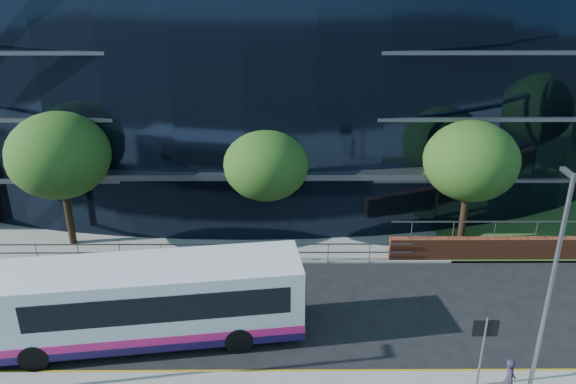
{
  "coord_description": "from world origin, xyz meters",
  "views": [
    {
      "loc": [
        -2.04,
        -16.73,
        13.7
      ],
      "look_at": [
        -1.92,
        8.0,
        3.34
      ],
      "focal_mm": 35.0,
      "sensor_mm": 36.0,
      "label": 1
    }
  ],
  "objects_px": {
    "tree_far_c": "(471,161)",
    "city_bus": "(148,302)",
    "pedestrian": "(509,379)",
    "streetlight_east": "(550,287)",
    "tree_far_a": "(59,155)",
    "street_sign": "(484,337)",
    "tree_dist_e": "(546,57)",
    "tree_far_b": "(266,164)"
  },
  "relations": [
    {
      "from": "tree_far_c",
      "to": "streetlight_east",
      "type": "xyz_separation_m",
      "value": [
        -1.0,
        -11.17,
        -0.1
      ]
    },
    {
      "from": "street_sign",
      "to": "streetlight_east",
      "type": "relative_size",
      "value": 0.35
    },
    {
      "from": "street_sign",
      "to": "tree_far_a",
      "type": "distance_m",
      "value": 20.63
    },
    {
      "from": "city_bus",
      "to": "pedestrian",
      "type": "height_order",
      "value": "city_bus"
    },
    {
      "from": "street_sign",
      "to": "tree_far_a",
      "type": "relative_size",
      "value": 0.4
    },
    {
      "from": "tree_far_c",
      "to": "city_bus",
      "type": "distance_m",
      "value": 16.49
    },
    {
      "from": "tree_far_b",
      "to": "pedestrian",
      "type": "relative_size",
      "value": 3.83
    },
    {
      "from": "tree_far_b",
      "to": "city_bus",
      "type": "relative_size",
      "value": 0.5
    },
    {
      "from": "tree_far_b",
      "to": "tree_far_c",
      "type": "distance_m",
      "value": 10.02
    },
    {
      "from": "tree_far_a",
      "to": "pedestrian",
      "type": "relative_size",
      "value": 4.42
    },
    {
      "from": "tree_far_b",
      "to": "streetlight_east",
      "type": "relative_size",
      "value": 0.76
    },
    {
      "from": "tree_far_c",
      "to": "city_bus",
      "type": "xyz_separation_m",
      "value": [
        -14.25,
        -7.81,
        -2.83
      ]
    },
    {
      "from": "tree_far_a",
      "to": "tree_far_b",
      "type": "relative_size",
      "value": 1.15
    },
    {
      "from": "streetlight_east",
      "to": "tree_far_c",
      "type": "bearing_deg",
      "value": 84.89
    },
    {
      "from": "street_sign",
      "to": "tree_far_c",
      "type": "relative_size",
      "value": 0.43
    },
    {
      "from": "tree_far_a",
      "to": "streetlight_east",
      "type": "xyz_separation_m",
      "value": [
        19.0,
        -11.17,
        -0.42
      ]
    },
    {
      "from": "tree_dist_e",
      "to": "city_bus",
      "type": "height_order",
      "value": "tree_dist_e"
    },
    {
      "from": "tree_far_c",
      "to": "streetlight_east",
      "type": "bearing_deg",
      "value": -95.11
    },
    {
      "from": "tree_far_c",
      "to": "pedestrian",
      "type": "relative_size",
      "value": 4.13
    },
    {
      "from": "pedestrian",
      "to": "tree_dist_e",
      "type": "bearing_deg",
      "value": -12.73
    },
    {
      "from": "street_sign",
      "to": "pedestrian",
      "type": "height_order",
      "value": "street_sign"
    },
    {
      "from": "city_bus",
      "to": "street_sign",
      "type": "bearing_deg",
      "value": -20.91
    },
    {
      "from": "tree_far_a",
      "to": "tree_far_c",
      "type": "bearing_deg",
      "value": 0.0
    },
    {
      "from": "street_sign",
      "to": "city_bus",
      "type": "distance_m",
      "value": 12.08
    },
    {
      "from": "street_sign",
      "to": "tree_far_a",
      "type": "xyz_separation_m",
      "value": [
        -17.5,
        10.59,
        2.71
      ]
    },
    {
      "from": "tree_far_c",
      "to": "tree_dist_e",
      "type": "bearing_deg",
      "value": 61.26
    },
    {
      "from": "tree_dist_e",
      "to": "pedestrian",
      "type": "xyz_separation_m",
      "value": [
        -18.72,
        -42.21,
        -3.6
      ]
    },
    {
      "from": "tree_dist_e",
      "to": "city_bus",
      "type": "distance_m",
      "value": 49.9
    },
    {
      "from": "tree_dist_e",
      "to": "streetlight_east",
      "type": "bearing_deg",
      "value": -113.11
    },
    {
      "from": "tree_far_a",
      "to": "city_bus",
      "type": "relative_size",
      "value": 0.58
    },
    {
      "from": "pedestrian",
      "to": "streetlight_east",
      "type": "bearing_deg",
      "value": -75.83
    },
    {
      "from": "city_bus",
      "to": "pedestrian",
      "type": "relative_size",
      "value": 7.69
    },
    {
      "from": "tree_far_a",
      "to": "city_bus",
      "type": "bearing_deg",
      "value": -53.62
    },
    {
      "from": "tree_far_c",
      "to": "city_bus",
      "type": "relative_size",
      "value": 0.54
    },
    {
      "from": "tree_far_a",
      "to": "tree_far_b",
      "type": "height_order",
      "value": "tree_far_a"
    },
    {
      "from": "tree_far_c",
      "to": "tree_far_a",
      "type": "bearing_deg",
      "value": 180.0
    },
    {
      "from": "street_sign",
      "to": "streetlight_east",
      "type": "xyz_separation_m",
      "value": [
        1.5,
        -0.59,
        2.29
      ]
    },
    {
      "from": "tree_far_a",
      "to": "pedestrian",
      "type": "height_order",
      "value": "tree_far_a"
    },
    {
      "from": "streetlight_east",
      "to": "tree_dist_e",
      "type": "bearing_deg",
      "value": 66.89
    },
    {
      "from": "tree_far_b",
      "to": "pedestrian",
      "type": "distance_m",
      "value": 14.71
    },
    {
      "from": "street_sign",
      "to": "streetlight_east",
      "type": "height_order",
      "value": "streetlight_east"
    },
    {
      "from": "tree_far_a",
      "to": "tree_dist_e",
      "type": "height_order",
      "value": "tree_far_a"
    }
  ]
}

